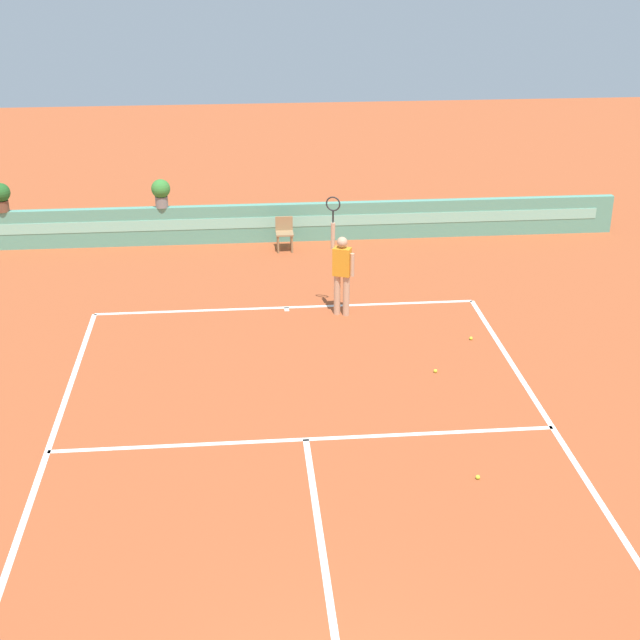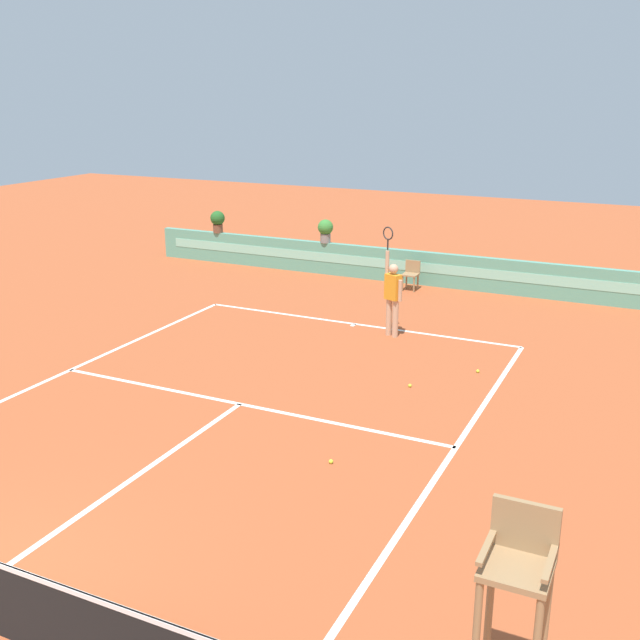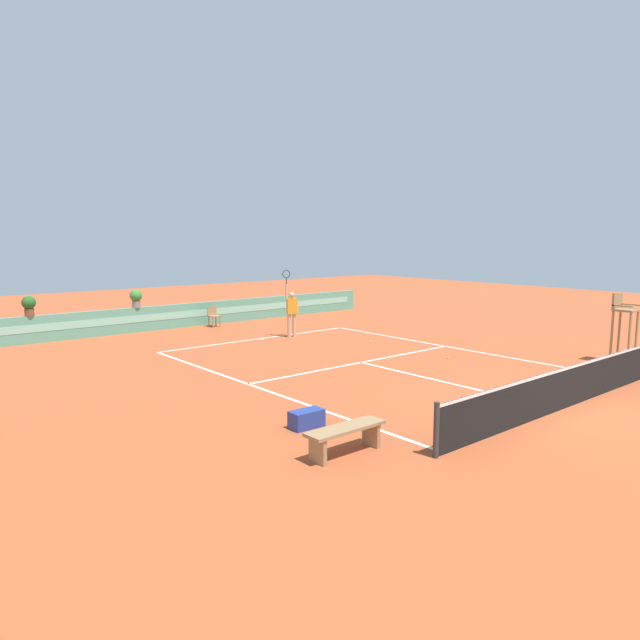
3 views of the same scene
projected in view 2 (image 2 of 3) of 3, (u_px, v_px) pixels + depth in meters
ground_plane at (228, 412)px, 13.60m from camera, size 60.00×60.00×0.00m
court_lines at (249, 398)px, 14.22m from camera, size 8.32×11.94×0.01m
back_wall_barrier at (414, 267)px, 22.41m from camera, size 18.00×0.21×1.00m
umpire_chair at (516, 592)px, 6.65m from camera, size 0.60×0.60×2.14m
ball_kid_chair at (411, 274)px, 21.72m from camera, size 0.44×0.44×0.85m
tennis_player at (393, 293)px, 17.49m from camera, size 0.58×0.34×2.58m
tennis_ball_near_baseline at (410, 386)px, 14.73m from camera, size 0.07×0.07×0.07m
tennis_ball_mid_court at (478, 371)px, 15.48m from camera, size 0.07×0.07×0.07m
tennis_ball_by_sideline at (331, 462)px, 11.73m from camera, size 0.07×0.07×0.07m
potted_plant_far_left at (218, 220)px, 24.97m from camera, size 0.48×0.48×0.72m
potted_plant_left at (325, 229)px, 23.34m from camera, size 0.48×0.48×0.72m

